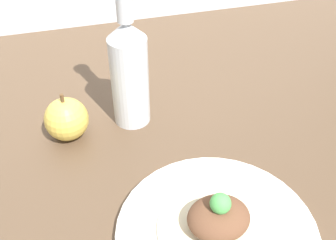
{
  "coord_description": "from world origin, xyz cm",
  "views": [
    {
      "loc": [
        -6.57,
        -46.65,
        46.93
      ],
      "look_at": [
        5.55,
        -3.75,
        10.19
      ],
      "focal_mm": 42.0,
      "sensor_mm": 36.0,
      "label": 1
    }
  ],
  "objects_px": {
    "plated_food": "(218,220)",
    "cider_bottle": "(129,69)",
    "apple": "(67,119)",
    "plate": "(217,232)"
  },
  "relations": [
    {
      "from": "plate",
      "to": "plated_food",
      "type": "relative_size",
      "value": 1.69
    },
    {
      "from": "plate",
      "to": "cider_bottle",
      "type": "xyz_separation_m",
      "value": [
        -0.06,
        0.28,
        0.1
      ]
    },
    {
      "from": "plated_food",
      "to": "cider_bottle",
      "type": "bearing_deg",
      "value": 101.74
    },
    {
      "from": "plated_food",
      "to": "cider_bottle",
      "type": "height_order",
      "value": "cider_bottle"
    },
    {
      "from": "plate",
      "to": "cider_bottle",
      "type": "distance_m",
      "value": 0.31
    },
    {
      "from": "plated_food",
      "to": "apple",
      "type": "relative_size",
      "value": 1.81
    },
    {
      "from": "plate",
      "to": "apple",
      "type": "distance_m",
      "value": 0.32
    },
    {
      "from": "cider_bottle",
      "to": "apple",
      "type": "height_order",
      "value": "cider_bottle"
    },
    {
      "from": "cider_bottle",
      "to": "apple",
      "type": "distance_m",
      "value": 0.14
    },
    {
      "from": "plate",
      "to": "apple",
      "type": "bearing_deg",
      "value": 123.62
    }
  ]
}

